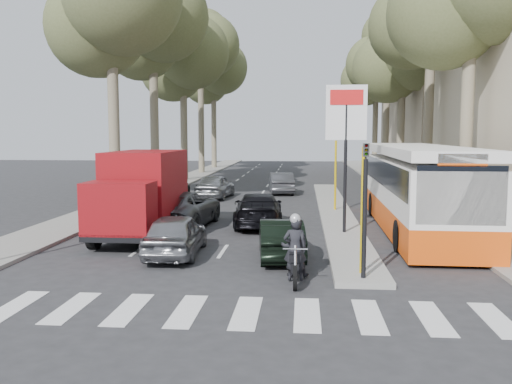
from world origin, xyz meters
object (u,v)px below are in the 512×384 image
at_px(dark_hatchback, 281,238).
at_px(motorcycle, 295,249).
at_px(city_bus, 417,186).
at_px(silver_hatchback, 176,234).
at_px(red_truck, 142,192).

height_order(dark_hatchback, motorcycle, motorcycle).
bearing_deg(motorcycle, city_bus, 57.79).
bearing_deg(motorcycle, silver_hatchback, 144.65).
relative_size(silver_hatchback, red_truck, 0.67).
distance_m(silver_hatchback, red_truck, 3.59).
distance_m(red_truck, motorcycle, 7.94).
bearing_deg(silver_hatchback, dark_hatchback, 176.71).
distance_m(red_truck, city_bus, 10.70).
bearing_deg(silver_hatchback, red_truck, -58.15).
height_order(dark_hatchback, red_truck, red_truck).
relative_size(red_truck, city_bus, 0.46).
height_order(city_bus, motorcycle, city_bus).
relative_size(silver_hatchback, dark_hatchback, 1.07).
bearing_deg(motorcycle, red_truck, 135.35).
height_order(red_truck, city_bus, city_bus).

